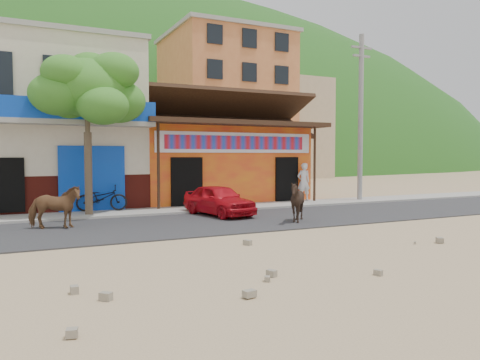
# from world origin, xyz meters

# --- Properties ---
(ground) EXTENTS (120.00, 120.00, 0.00)m
(ground) POSITION_xyz_m (0.00, 0.00, 0.00)
(ground) COLOR #9E825B
(ground) RESTS_ON ground
(road) EXTENTS (60.00, 5.00, 0.04)m
(road) POSITION_xyz_m (0.00, 2.50, 0.02)
(road) COLOR #28282B
(road) RESTS_ON ground
(sidewalk) EXTENTS (60.00, 2.00, 0.12)m
(sidewalk) POSITION_xyz_m (0.00, 6.00, 0.06)
(sidewalk) COLOR gray
(sidewalk) RESTS_ON ground
(dance_club) EXTENTS (8.00, 6.00, 3.60)m
(dance_club) POSITION_xyz_m (2.00, 10.00, 1.80)
(dance_club) COLOR orange
(dance_club) RESTS_ON ground
(cafe_building) EXTENTS (7.00, 6.00, 7.00)m
(cafe_building) POSITION_xyz_m (-5.50, 10.00, 3.50)
(cafe_building) COLOR beige
(cafe_building) RESTS_ON ground
(apartment_front) EXTENTS (9.00, 9.00, 12.00)m
(apartment_front) POSITION_xyz_m (9.00, 24.00, 6.00)
(apartment_front) COLOR #CC723F
(apartment_front) RESTS_ON ground
(apartment_rear) EXTENTS (8.00, 8.00, 10.00)m
(apartment_rear) POSITION_xyz_m (18.00, 30.00, 5.00)
(apartment_rear) COLOR tan
(apartment_rear) RESTS_ON ground
(hillside) EXTENTS (100.00, 40.00, 24.00)m
(hillside) POSITION_xyz_m (0.00, 70.00, 12.00)
(hillside) COLOR #194C14
(hillside) RESTS_ON ground
(tree) EXTENTS (3.00, 3.00, 6.00)m
(tree) POSITION_xyz_m (-4.60, 5.80, 3.12)
(tree) COLOR #2D721E
(tree) RESTS_ON sidewalk
(utility_pole) EXTENTS (0.24, 0.24, 8.00)m
(utility_pole) POSITION_xyz_m (8.20, 6.00, 4.12)
(utility_pole) COLOR gray
(utility_pole) RESTS_ON sidewalk
(cow_tan) EXTENTS (1.69, 1.06, 1.32)m
(cow_tan) POSITION_xyz_m (-5.97, 3.24, 0.70)
(cow_tan) COLOR brown
(cow_tan) RESTS_ON road
(cow_dark) EXTENTS (1.37, 1.25, 1.37)m
(cow_dark) POSITION_xyz_m (1.48, 1.23, 0.73)
(cow_dark) COLOR black
(cow_dark) RESTS_ON road
(red_car) EXTENTS (2.00, 3.58, 1.15)m
(red_car) POSITION_xyz_m (-0.17, 4.05, 0.62)
(red_car) COLOR red
(red_car) RESTS_ON road
(scooter) EXTENTS (2.02, 1.06, 1.01)m
(scooter) POSITION_xyz_m (-4.00, 6.64, 0.62)
(scooter) COLOR black
(scooter) RESTS_ON sidewalk
(pedestrian) EXTENTS (0.70, 0.49, 1.80)m
(pedestrian) POSITION_xyz_m (5.38, 6.70, 1.02)
(pedestrian) COLOR white
(pedestrian) RESTS_ON sidewalk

